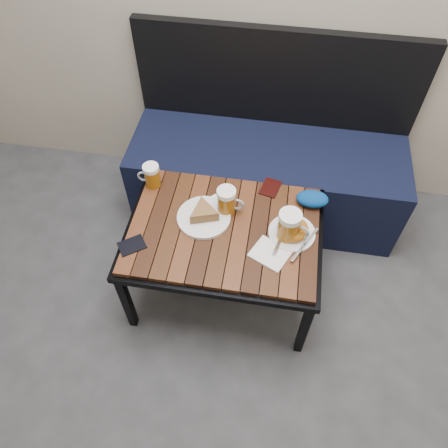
% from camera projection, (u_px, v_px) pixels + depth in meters
% --- Properties ---
extents(bench, '(1.40, 0.50, 0.95)m').
position_uv_depth(bench, '(267.00, 170.00, 2.34)').
color(bench, black).
rests_on(bench, ground).
extents(cafe_table, '(0.84, 0.62, 0.47)m').
position_uv_depth(cafe_table, '(224.00, 234.00, 1.89)').
color(cafe_table, black).
rests_on(cafe_table, ground).
extents(beer_mug_left, '(0.11, 0.07, 0.12)m').
position_uv_depth(beer_mug_left, '(152.00, 176.00, 1.96)').
color(beer_mug_left, '#95530C').
rests_on(beer_mug_left, cafe_table).
extents(beer_mug_centre, '(0.12, 0.08, 0.13)m').
position_uv_depth(beer_mug_centre, '(227.00, 201.00, 1.86)').
color(beer_mug_centre, '#95530C').
rests_on(beer_mug_centre, cafe_table).
extents(beer_mug_right, '(0.14, 0.11, 0.15)m').
position_uv_depth(beer_mug_right, '(289.00, 226.00, 1.76)').
color(beer_mug_right, '#95530C').
rests_on(beer_mug_right, cafe_table).
extents(plate_pie, '(0.23, 0.23, 0.07)m').
position_uv_depth(plate_pie, '(204.00, 215.00, 1.86)').
color(plate_pie, white).
rests_on(plate_pie, cafe_table).
extents(plate_bagel, '(0.21, 0.25, 0.05)m').
position_uv_depth(plate_bagel, '(292.00, 231.00, 1.81)').
color(plate_bagel, white).
rests_on(plate_bagel, cafe_table).
extents(napkin_left, '(0.15, 0.15, 0.01)m').
position_uv_depth(napkin_left, '(213.00, 207.00, 1.92)').
color(napkin_left, white).
rests_on(napkin_left, cafe_table).
extents(napkin_right, '(0.18, 0.17, 0.01)m').
position_uv_depth(napkin_right, '(270.00, 254.00, 1.77)').
color(napkin_right, white).
rests_on(napkin_right, cafe_table).
extents(passport_navy, '(0.13, 0.13, 0.01)m').
position_uv_depth(passport_navy, '(132.00, 245.00, 1.79)').
color(passport_navy, black).
rests_on(passport_navy, cafe_table).
extents(passport_burgundy, '(0.10, 0.12, 0.01)m').
position_uv_depth(passport_burgundy, '(270.00, 188.00, 1.99)').
color(passport_burgundy, black).
rests_on(passport_burgundy, cafe_table).
extents(knit_pouch, '(0.14, 0.10, 0.06)m').
position_uv_depth(knit_pouch, '(312.00, 199.00, 1.91)').
color(knit_pouch, '#04097A').
rests_on(knit_pouch, cafe_table).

